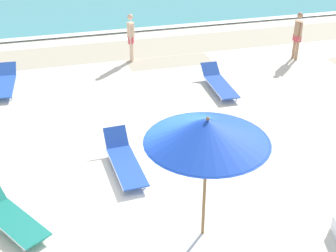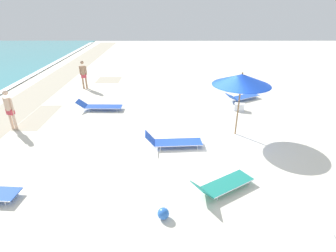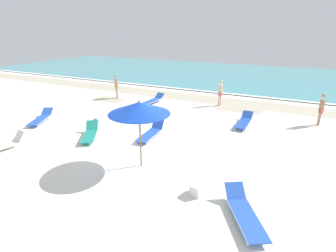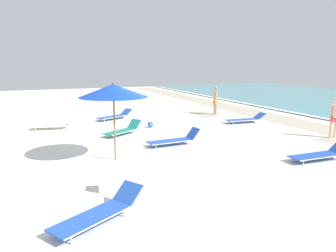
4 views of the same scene
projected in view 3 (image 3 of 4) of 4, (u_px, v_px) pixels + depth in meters
ground_plane at (139, 148)px, 11.90m from camera, size 60.00×60.00×0.16m
ocean_water at (236, 75)px, 29.33m from camera, size 60.00×18.68×0.07m
beach_umbrella at (139, 108)px, 9.40m from camera, size 2.27×2.27×2.62m
sun_lounger_under_umbrella at (41, 118)px, 14.91m from camera, size 1.54×2.31×0.50m
sun_lounger_beside_umbrella at (90, 134)px, 12.70m from camera, size 1.58×2.03×0.57m
sun_lounger_near_water_left at (1, 146)px, 11.40m from camera, size 1.00×2.09×0.63m
sun_lounger_near_water_right at (244, 213)px, 7.30m from camera, size 1.62×2.18×0.53m
sun_lounger_mid_beach_solo at (244, 121)px, 14.38m from camera, size 0.67×2.28×0.51m
sun_lounger_mid_beach_pair_a at (151, 133)px, 12.82m from camera, size 0.73×2.19×0.61m
sun_lounger_mid_beach_pair_b at (153, 100)px, 18.66m from camera, size 0.76×2.26×0.50m
beachgoer_wading_adult at (220, 91)px, 17.70m from camera, size 0.27×0.43×1.76m
beachgoer_shoreline_child at (321, 108)px, 14.10m from camera, size 0.27×0.45×1.76m
beachgoer_strolling_adult at (116, 85)px, 19.59m from camera, size 0.31×0.40×1.76m
beach_ball at (96, 121)px, 14.61m from camera, size 0.30×0.30×0.30m
cooler_box at (198, 189)px, 8.40m from camera, size 0.48×0.58×0.37m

